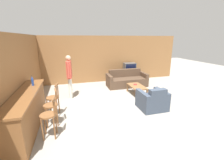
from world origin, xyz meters
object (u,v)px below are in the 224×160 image
at_px(bottle, 32,81).
at_px(book_on_table, 135,84).
at_px(couch_far, 127,80).
at_px(armchair_near, 152,101).
at_px(bar_chair_far, 53,100).
at_px(coffee_table, 137,87).
at_px(person_by_window, 69,74).
at_px(bar_chair_mid, 51,107).
at_px(tv_unit, 129,76).
at_px(tv, 130,67).
at_px(bar_chair_near, 49,117).

xyz_separation_m(bottle, book_on_table, (3.94, 1.09, -0.77)).
distance_m(couch_far, armchair_near, 2.79).
bearing_deg(bar_chair_far, armchair_near, -8.08).
relative_size(coffee_table, person_by_window, 0.59).
distance_m(bar_chair_mid, tv_unit, 5.46).
height_order(tv, person_by_window, person_by_window).
bearing_deg(bar_chair_far, couch_far, 34.04).
relative_size(couch_far, bottle, 6.68).
distance_m(coffee_table, bottle, 4.13).
distance_m(coffee_table, tv_unit, 2.27).
relative_size(bar_chair_mid, book_on_table, 5.20).
distance_m(coffee_table, book_on_table, 0.19).
bearing_deg(couch_far, book_on_table, -91.14).
distance_m(armchair_near, tv, 3.75).
bearing_deg(bottle, book_on_table, 15.48).
height_order(coffee_table, person_by_window, person_by_window).
bearing_deg(bottle, coffee_table, 13.09).
xyz_separation_m(coffee_table, person_by_window, (-2.85, 0.41, 0.67)).
bearing_deg(tv_unit, coffee_table, -103.81).
relative_size(coffee_table, tv, 1.56).
height_order(armchair_near, coffee_table, armchair_near).
height_order(bar_chair_far, person_by_window, person_by_window).
relative_size(armchair_near, coffee_table, 0.85).
xyz_separation_m(tv, person_by_window, (-3.40, -1.80, 0.21)).
distance_m(bar_chair_mid, coffee_table, 3.75).
bearing_deg(tv_unit, person_by_window, -152.08).
distance_m(couch_far, tv, 1.13).
xyz_separation_m(bar_chair_far, armchair_near, (3.33, -0.47, -0.24)).
height_order(armchair_near, bottle, bottle).
xyz_separation_m(bar_chair_near, bar_chair_far, (-0.00, 1.17, 0.00)).
bearing_deg(book_on_table, bar_chair_near, -145.66).
bearing_deg(bar_chair_mid, tv, 43.67).
distance_m(bar_chair_mid, bottle, 1.06).
bearing_deg(bar_chair_far, book_on_table, 18.83).
xyz_separation_m(bar_chair_mid, bar_chair_far, (-0.00, 0.58, 0.00)).
xyz_separation_m(bar_chair_near, couch_far, (3.43, 3.48, -0.24)).
relative_size(bar_chair_mid, person_by_window, 0.59).
height_order(bar_chair_far, bottle, bottle).
distance_m(bar_chair_near, armchair_near, 3.41).
distance_m(tv_unit, tv, 0.54).
xyz_separation_m(bar_chair_near, bottle, (-0.54, 1.24, 0.64)).
bearing_deg(armchair_near, couch_far, 87.89).
height_order(tv_unit, person_by_window, person_by_window).
bearing_deg(bar_chair_near, tv_unit, 47.84).
bearing_deg(bar_chair_far, bottle, 172.63).
relative_size(bar_chair_far, coffee_table, 0.99).
height_order(bar_chair_mid, book_on_table, bar_chair_mid).
xyz_separation_m(coffee_table, tv_unit, (0.54, 2.20, -0.07)).
bearing_deg(tv, tv_unit, 90.00).
distance_m(couch_far, tv_unit, 1.01).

